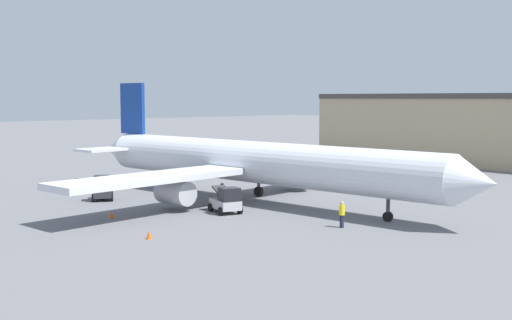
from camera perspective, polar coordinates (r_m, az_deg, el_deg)
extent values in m
plane|color=slate|center=(55.06, 0.00, -3.73)|extent=(400.00, 400.00, 0.00)
cylinder|color=silver|center=(54.61, 0.00, -0.19)|extent=(36.06, 7.51, 3.55)
cone|color=silver|center=(43.98, 18.94, -1.88)|extent=(3.21, 3.77, 3.48)
cone|color=silver|center=(69.57, -12.17, 0.93)|extent=(4.26, 3.79, 3.37)
cube|color=silver|center=(63.38, 4.87, 0.03)|extent=(5.87, 16.64, 0.50)
cube|color=silver|center=(49.28, -9.38, -1.61)|extent=(5.87, 16.64, 0.50)
cylinder|color=#B7B7BC|center=(61.62, 3.47, -1.39)|extent=(3.25, 2.23, 1.91)
cylinder|color=#B7B7BC|center=(50.99, -7.19, -2.88)|extent=(3.25, 2.23, 1.91)
cube|color=navy|center=(67.21, -10.93, 4.52)|extent=(3.64, 0.76, 5.18)
cube|color=silver|center=(69.78, -8.29, 1.30)|extent=(3.65, 4.59, 0.24)
cube|color=silver|center=(65.15, -13.62, 0.90)|extent=(3.65, 4.59, 0.24)
cylinder|color=#38383D|center=(47.28, 11.65, -4.38)|extent=(0.28, 0.28, 1.65)
cylinder|color=black|center=(47.36, 11.64, -4.94)|extent=(0.73, 0.43, 0.70)
cylinder|color=#38383D|center=(54.52, -3.03, -2.95)|extent=(0.28, 0.28, 1.65)
cylinder|color=black|center=(54.58, -3.03, -3.34)|extent=(0.93, 0.45, 0.90)
cylinder|color=#38383D|center=(57.82, 0.24, -2.46)|extent=(0.28, 0.28, 1.65)
cylinder|color=black|center=(57.87, 0.24, -2.83)|extent=(0.93, 0.45, 0.90)
cylinder|color=#1E2338|center=(44.54, 7.63, -5.43)|extent=(0.29, 0.29, 0.88)
cylinder|color=yellow|center=(44.40, 7.65, -4.43)|extent=(0.40, 0.40, 0.69)
sphere|color=tan|center=(44.32, 7.66, -3.83)|extent=(0.26, 0.26, 0.26)
cube|color=#2D2D33|center=(57.46, -13.49, -2.78)|extent=(2.99, 2.57, 0.80)
cube|color=black|center=(56.62, -13.52, -1.92)|extent=(1.65, 1.74, 1.14)
cylinder|color=black|center=(56.65, -14.26, -3.33)|extent=(0.67, 0.54, 0.61)
cylinder|color=black|center=(56.62, -12.73, -3.30)|extent=(0.67, 0.54, 0.61)
cylinder|color=black|center=(58.43, -14.20, -3.06)|extent=(0.67, 0.54, 0.61)
cylinder|color=black|center=(58.40, -12.72, -3.03)|extent=(0.67, 0.54, 0.61)
cube|color=#B2B2B7|center=(49.88, -2.76, -3.92)|extent=(3.18, 2.25, 0.71)
cube|color=black|center=(49.01, -2.38, -3.07)|extent=(1.58, 1.69, 1.02)
cube|color=#333333|center=(50.20, -3.00, -2.76)|extent=(2.01, 1.52, 0.70)
cylinder|color=black|center=(48.72, -3.13, -4.58)|extent=(0.69, 0.43, 0.64)
cylinder|color=black|center=(49.35, -1.45, -4.44)|extent=(0.69, 0.43, 0.64)
cylinder|color=black|center=(50.55, -4.04, -4.21)|extent=(0.69, 0.43, 0.64)
cylinder|color=black|center=(51.16, -2.40, -4.09)|extent=(0.69, 0.43, 0.64)
cone|color=#EF590F|center=(48.81, -12.74, -4.74)|extent=(0.36, 0.36, 0.55)
cone|color=#EF590F|center=(41.25, -9.49, -6.57)|extent=(0.36, 0.36, 0.55)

